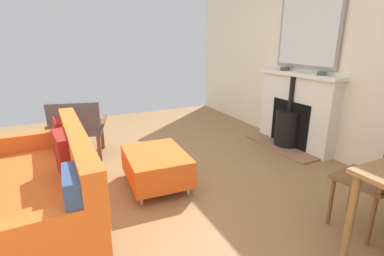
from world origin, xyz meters
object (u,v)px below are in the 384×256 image
(mantel_bowl_far, at_px, (322,73))
(armchair_accent, at_px, (77,125))
(sofa, at_px, (47,188))
(ottoman, at_px, (156,165))
(mantel_bowl_near, at_px, (285,69))
(fireplace, at_px, (293,115))
(dining_chair_near_fireplace, at_px, (379,174))

(mantel_bowl_far, distance_m, armchair_accent, 3.17)
(mantel_bowl_far, height_order, sofa, mantel_bowl_far)
(ottoman, bearing_deg, mantel_bowl_near, -165.77)
(sofa, distance_m, armchair_accent, 1.45)
(sofa, bearing_deg, ottoman, -164.30)
(mantel_bowl_far, relative_size, ottoman, 0.15)
(fireplace, bearing_deg, mantel_bowl_near, -92.03)
(dining_chair_near_fireplace, bearing_deg, fireplace, -116.65)
(ottoman, bearing_deg, mantel_bowl_far, 177.45)
(mantel_bowl_far, bearing_deg, sofa, 3.36)
(mantel_bowl_near, xyz_separation_m, dining_chair_near_fireplace, (0.91, 2.06, -0.58))
(fireplace, bearing_deg, sofa, 10.15)
(sofa, height_order, armchair_accent, sofa)
(fireplace, bearing_deg, armchair_accent, -16.18)
(fireplace, distance_m, sofa, 3.25)
(mantel_bowl_near, bearing_deg, mantel_bowl_far, 90.00)
(dining_chair_near_fireplace, bearing_deg, mantel_bowl_near, -113.79)
(mantel_bowl_near, bearing_deg, fireplace, 87.97)
(mantel_bowl_far, bearing_deg, dining_chair_near_fireplace, 57.14)
(sofa, bearing_deg, mantel_bowl_far, -176.64)
(mantel_bowl_near, relative_size, sofa, 0.07)
(mantel_bowl_far, xyz_separation_m, ottoman, (2.19, -0.10, -0.87))
(mantel_bowl_far, xyz_separation_m, dining_chair_near_fireplace, (0.91, 1.40, -0.58))
(fireplace, distance_m, dining_chair_near_fireplace, 2.00)
(mantel_bowl_near, height_order, mantel_bowl_far, mantel_bowl_near)
(mantel_bowl_far, bearing_deg, mantel_bowl_near, -90.00)
(armchair_accent, bearing_deg, fireplace, 163.82)
(sofa, xyz_separation_m, armchair_accent, (-0.35, -1.40, 0.11))
(ottoman, bearing_deg, dining_chair_near_fireplace, 130.55)
(ottoman, distance_m, dining_chair_near_fireplace, 2.00)
(sofa, distance_m, dining_chair_near_fireplace, 2.61)
(mantel_bowl_near, distance_m, armchair_accent, 2.98)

